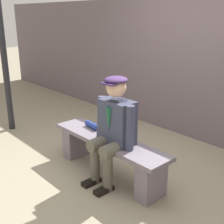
% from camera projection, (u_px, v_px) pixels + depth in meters
% --- Properties ---
extents(ground_plane, '(30.00, 30.00, 0.00)m').
position_uv_depth(ground_plane, '(109.00, 174.00, 3.69)').
color(ground_plane, gray).
extents(bench, '(1.68, 0.40, 0.48)m').
position_uv_depth(bench, '(109.00, 151.00, 3.60)').
color(bench, slate).
rests_on(bench, ground).
extents(seated_man, '(0.57, 0.55, 1.26)m').
position_uv_depth(seated_man, '(113.00, 126.00, 3.33)').
color(seated_man, '#35394F').
rests_on(seated_man, ground).
extents(rolled_magazine, '(0.25, 0.10, 0.08)m').
position_uv_depth(rolled_magazine, '(92.00, 125.00, 3.85)').
color(rolled_magazine, navy).
rests_on(rolled_magazine, bench).
extents(stadium_wall, '(12.00, 0.24, 2.16)m').
position_uv_depth(stadium_wall, '(199.00, 70.00, 4.53)').
color(stadium_wall, '#65575E').
rests_on(stadium_wall, ground).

